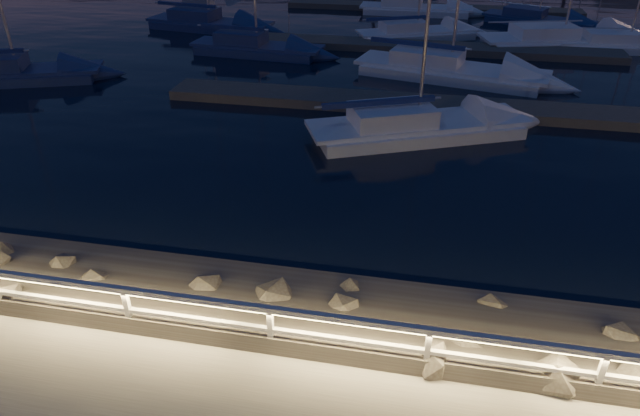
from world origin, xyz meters
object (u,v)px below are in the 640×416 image
at_px(sailboat_b, 412,125).
at_px(sailboat_c, 445,68).
at_px(sailboat_a, 13,72).
at_px(sailboat_j, 414,32).
at_px(sailboat_h, 624,43).
at_px(sailboat_k, 413,8).
at_px(sailboat_f, 207,22).
at_px(sailboat_l, 559,38).
at_px(sailboat_g, 535,18).
at_px(guard_rail, 370,332).
at_px(sailboat_e, 254,46).

distance_m(sailboat_b, sailboat_c, 8.15).
bearing_deg(sailboat_a, sailboat_j, 13.29).
height_order(sailboat_b, sailboat_h, sailboat_b).
height_order(sailboat_j, sailboat_k, sailboat_k).
bearing_deg(sailboat_c, sailboat_f, 166.60).
relative_size(sailboat_b, sailboat_c, 0.91).
distance_m(sailboat_h, sailboat_l, 3.63).
relative_size(sailboat_h, sailboat_l, 0.81).
distance_m(sailboat_f, sailboat_g, 22.45).
bearing_deg(guard_rail, sailboat_f, 116.65).
relative_size(sailboat_a, sailboat_h, 1.00).
relative_size(sailboat_e, sailboat_g, 1.03).
bearing_deg(sailboat_g, sailboat_h, -31.95).
xyz_separation_m(sailboat_g, sailboat_h, (4.24, -6.21, 0.00)).
height_order(sailboat_b, sailboat_c, sailboat_c).
height_order(sailboat_c, sailboat_g, sailboat_c).
height_order(sailboat_b, sailboat_g, sailboat_b).
xyz_separation_m(guard_rail, sailboat_l, (7.85, 28.63, -0.91)).
bearing_deg(sailboat_l, sailboat_e, -178.73).
bearing_deg(sailboat_a, sailboat_h, 1.05).
xyz_separation_m(sailboat_e, sailboat_j, (8.74, 5.47, -0.03)).
distance_m(guard_rail, sailboat_b, 12.93).
height_order(guard_rail, sailboat_l, sailboat_l).
bearing_deg(sailboat_a, sailboat_l, 3.97).
relative_size(sailboat_a, sailboat_k, 0.96).
relative_size(sailboat_e, sailboat_k, 0.92).
relative_size(sailboat_b, sailboat_h, 1.08).
distance_m(guard_rail, sailboat_h, 30.66).
relative_size(sailboat_b, sailboat_f, 1.00).
bearing_deg(sailboat_b, sailboat_l, 39.40).
relative_size(sailboat_a, sailboat_j, 1.05).
bearing_deg(sailboat_l, sailboat_b, -132.13).
xyz_separation_m(sailboat_e, sailboat_f, (-4.97, 5.50, 0.01)).
xyz_separation_m(sailboat_c, sailboat_l, (6.58, 7.67, -0.01)).
distance_m(sailboat_e, sailboat_k, 15.68).
bearing_deg(sailboat_f, sailboat_l, 8.49).
bearing_deg(sailboat_l, sailboat_k, 122.79).
height_order(guard_rail, sailboat_e, sailboat_e).
bearing_deg(sailboat_e, sailboat_l, 22.09).
distance_m(guard_rail, sailboat_f, 32.22).
height_order(sailboat_e, sailboat_j, sailboat_e).
distance_m(sailboat_a, sailboat_c, 21.42).
bearing_deg(sailboat_l, sailboat_j, 163.29).
height_order(guard_rail, sailboat_k, sailboat_k).
height_order(sailboat_f, sailboat_k, sailboat_f).
relative_size(sailboat_f, sailboat_k, 1.04).
bearing_deg(sailboat_a, sailboat_f, 47.35).
distance_m(sailboat_c, sailboat_h, 12.64).
distance_m(sailboat_c, sailboat_f, 17.56).
distance_m(sailboat_b, sailboat_h, 19.25).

